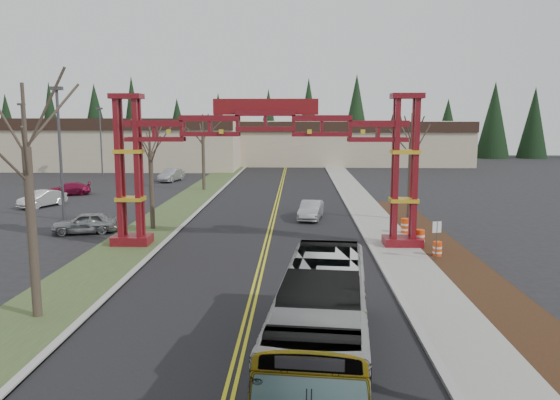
{
  "coord_description": "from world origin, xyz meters",
  "views": [
    {
      "loc": [
        1.85,
        -13.47,
        7.5
      ],
      "look_at": [
        0.92,
        14.83,
        3.25
      ],
      "focal_mm": 35.0,
      "sensor_mm": 36.0,
      "label": 1
    }
  ],
  "objects_px": {
    "parked_car_near_b": "(42,199)",
    "bare_tree_median_mid": "(150,153)",
    "light_pole_far": "(101,137)",
    "gateway_arch": "(266,145)",
    "retail_building_west": "(96,142)",
    "parked_car_mid_a": "(68,189)",
    "bare_tree_right_far": "(411,144)",
    "bare_tree_median_near": "(26,148)",
    "barrel_mid": "(420,238)",
    "bare_tree_median_far": "(203,136)",
    "barrel_south": "(437,250)",
    "parked_car_near_a": "(85,223)",
    "retail_building_east": "(346,142)",
    "barrel_north": "(405,227)",
    "light_pole_mid": "(24,138)",
    "transit_bus": "(322,320)",
    "parked_car_far_a": "(171,175)",
    "street_sign": "(437,233)",
    "silver_sedan": "(311,210)",
    "light_pole_near": "(60,144)"
  },
  "relations": [
    {
      "from": "bare_tree_median_far",
      "to": "retail_building_west",
      "type": "bearing_deg",
      "value": 127.29
    },
    {
      "from": "retail_building_west",
      "to": "barrel_south",
      "type": "bearing_deg",
      "value": -55.04
    },
    {
      "from": "gateway_arch",
      "to": "bare_tree_median_mid",
      "type": "relative_size",
      "value": 2.49
    },
    {
      "from": "transit_bus",
      "to": "street_sign",
      "type": "bearing_deg",
      "value": 68.09
    },
    {
      "from": "parked_car_far_a",
      "to": "bare_tree_median_near",
      "type": "distance_m",
      "value": 45.7
    },
    {
      "from": "silver_sedan",
      "to": "parked_car_mid_a",
      "type": "xyz_separation_m",
      "value": [
        -23.59,
        12.2,
        -0.07
      ]
    },
    {
      "from": "parked_car_near_b",
      "to": "bare_tree_right_far",
      "type": "relative_size",
      "value": 0.54
    },
    {
      "from": "parked_car_near_a",
      "to": "barrel_mid",
      "type": "height_order",
      "value": "parked_car_near_a"
    },
    {
      "from": "bare_tree_median_near",
      "to": "gateway_arch",
      "type": "bearing_deg",
      "value": 56.23
    },
    {
      "from": "retail_building_east",
      "to": "barrel_mid",
      "type": "bearing_deg",
      "value": -90.88
    },
    {
      "from": "parked_car_near_a",
      "to": "parked_car_near_b",
      "type": "relative_size",
      "value": 0.98
    },
    {
      "from": "parked_car_mid_a",
      "to": "gateway_arch",
      "type": "bearing_deg",
      "value": 23.2
    },
    {
      "from": "retail_building_east",
      "to": "bare_tree_median_mid",
      "type": "xyz_separation_m",
      "value": [
        -18.0,
        -57.3,
        1.71
      ]
    },
    {
      "from": "parked_car_near_b",
      "to": "parked_car_mid_a",
      "type": "height_order",
      "value": "parked_car_near_b"
    },
    {
      "from": "barrel_north",
      "to": "bare_tree_median_far",
      "type": "bearing_deg",
      "value": 127.88
    },
    {
      "from": "retail_building_west",
      "to": "barrel_south",
      "type": "height_order",
      "value": "retail_building_west"
    },
    {
      "from": "bare_tree_right_far",
      "to": "street_sign",
      "type": "bearing_deg",
      "value": -94.28
    },
    {
      "from": "retail_building_west",
      "to": "parked_car_mid_a",
      "type": "distance_m",
      "value": 34.39
    },
    {
      "from": "transit_bus",
      "to": "bare_tree_median_near",
      "type": "height_order",
      "value": "bare_tree_median_near"
    },
    {
      "from": "barrel_mid",
      "to": "barrel_south",
      "type": "bearing_deg",
      "value": -81.62
    },
    {
      "from": "light_pole_far",
      "to": "barrel_mid",
      "type": "relative_size",
      "value": 8.6
    },
    {
      "from": "parked_car_near_b",
      "to": "bare_tree_median_mid",
      "type": "xyz_separation_m",
      "value": [
        11.97,
        -9.22,
        4.52
      ]
    },
    {
      "from": "parked_car_mid_a",
      "to": "light_pole_far",
      "type": "bearing_deg",
      "value": 167.4
    },
    {
      "from": "street_sign",
      "to": "barrel_mid",
      "type": "relative_size",
      "value": 2.1
    },
    {
      "from": "gateway_arch",
      "to": "bare_tree_median_near",
      "type": "xyz_separation_m",
      "value": [
        -8.0,
        -11.96,
        0.43
      ]
    },
    {
      "from": "light_pole_far",
      "to": "barrel_south",
      "type": "xyz_separation_m",
      "value": [
        32.81,
        -40.31,
        -4.66
      ]
    },
    {
      "from": "parked_car_near_b",
      "to": "light_pole_mid",
      "type": "relative_size",
      "value": 0.46
    },
    {
      "from": "light_pole_mid",
      "to": "barrel_mid",
      "type": "bearing_deg",
      "value": -37.24
    },
    {
      "from": "gateway_arch",
      "to": "retail_building_west",
      "type": "relative_size",
      "value": 0.4
    },
    {
      "from": "silver_sedan",
      "to": "bare_tree_median_far",
      "type": "distance_m",
      "value": 20.18
    },
    {
      "from": "bare_tree_median_mid",
      "to": "light_pole_mid",
      "type": "xyz_separation_m",
      "value": [
        -20.9,
        24.33,
        0.08
      ]
    },
    {
      "from": "parked_car_near_b",
      "to": "light_pole_far",
      "type": "relative_size",
      "value": 0.48
    },
    {
      "from": "bare_tree_median_far",
      "to": "bare_tree_median_mid",
      "type": "bearing_deg",
      "value": -90.0
    },
    {
      "from": "parked_car_near_b",
      "to": "barrel_south",
      "type": "distance_m",
      "value": 33.62
    },
    {
      "from": "silver_sedan",
      "to": "barrel_mid",
      "type": "bearing_deg",
      "value": -45.31
    },
    {
      "from": "parked_car_near_a",
      "to": "bare_tree_median_mid",
      "type": "distance_m",
      "value": 6.25
    },
    {
      "from": "retail_building_west",
      "to": "bare_tree_right_far",
      "type": "bearing_deg",
      "value": -48.86
    },
    {
      "from": "parked_car_near_a",
      "to": "light_pole_near",
      "type": "bearing_deg",
      "value": -156.59
    },
    {
      "from": "parked_car_near_b",
      "to": "barrel_mid",
      "type": "bearing_deg",
      "value": -2.66
    },
    {
      "from": "bare_tree_right_far",
      "to": "bare_tree_median_near",
      "type": "bearing_deg",
      "value": -131.8
    },
    {
      "from": "parked_car_mid_a",
      "to": "bare_tree_right_far",
      "type": "relative_size",
      "value": 0.55
    },
    {
      "from": "transit_bus",
      "to": "parked_car_mid_a",
      "type": "distance_m",
      "value": 43.59
    },
    {
      "from": "retail_building_east",
      "to": "light_pole_far",
      "type": "distance_m",
      "value": 41.19
    },
    {
      "from": "bare_tree_median_mid",
      "to": "bare_tree_right_far",
      "type": "xyz_separation_m",
      "value": [
        18.0,
        3.51,
        0.46
      ]
    },
    {
      "from": "retail_building_east",
      "to": "transit_bus",
      "type": "height_order",
      "value": "retail_building_east"
    },
    {
      "from": "bare_tree_median_mid",
      "to": "parked_car_near_a",
      "type": "bearing_deg",
      "value": -161.04
    },
    {
      "from": "parked_car_near_b",
      "to": "bare_tree_median_mid",
      "type": "bearing_deg",
      "value": -14.93
    },
    {
      "from": "parked_car_mid_a",
      "to": "bare_tree_median_far",
      "type": "relative_size",
      "value": 0.54
    },
    {
      "from": "retail_building_east",
      "to": "light_pole_near",
      "type": "height_order",
      "value": "light_pole_near"
    },
    {
      "from": "retail_building_east",
      "to": "barrel_north",
      "type": "distance_m",
      "value": 58.62
    }
  ]
}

